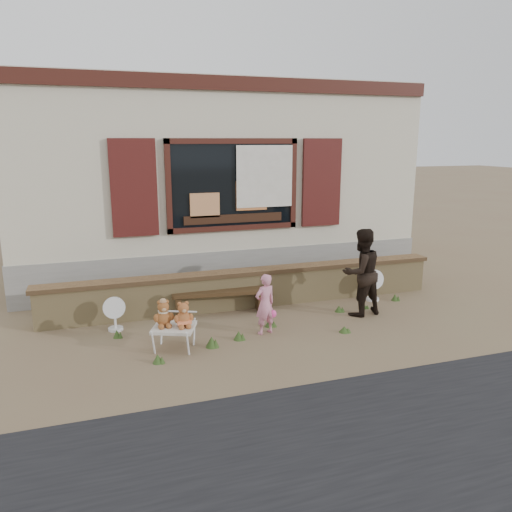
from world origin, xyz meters
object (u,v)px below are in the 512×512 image
object	(u,v)px
bench	(220,296)
teddy_bear_right	(183,314)
teddy_bear_left	(163,313)
child	(265,304)
folding_chair	(174,328)
adult	(361,272)

from	to	relation	value
bench	teddy_bear_right	bearing A→B (deg)	-116.54
teddy_bear_left	child	world-z (taller)	child
folding_chair	child	world-z (taller)	child
teddy_bear_left	teddy_bear_right	size ratio (longest dim) A/B	1.04
teddy_bear_right	child	distance (m)	1.29
folding_chair	teddy_bear_left	bearing A→B (deg)	180.00
bench	folding_chair	xyz separation A→B (m)	(-0.97, -1.25, 0.02)
teddy_bear_right	child	size ratio (longest dim) A/B	0.39
bench	teddy_bear_right	distance (m)	1.57
folding_chair	teddy_bear_left	world-z (taller)	teddy_bear_left
child	adult	world-z (taller)	adult
teddy_bear_left	bench	bearing A→B (deg)	69.88
bench	child	world-z (taller)	child
bench	teddy_bear_right	xyz separation A→B (m)	(-0.84, -1.31, 0.23)
teddy_bear_right	adult	bearing A→B (deg)	32.02
bench	teddy_bear_right	size ratio (longest dim) A/B	4.38
bench	teddy_bear_left	world-z (taller)	teddy_bear_left
bench	teddy_bear_left	size ratio (longest dim) A/B	4.22
bench	child	distance (m)	1.18
folding_chair	teddy_bear_right	size ratio (longest dim) A/B	1.93
adult	teddy_bear_left	bearing A→B (deg)	-2.00
adult	child	bearing A→B (deg)	0.52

